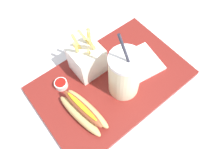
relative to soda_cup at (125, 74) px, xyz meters
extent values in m
cube|color=silver|center=(0.01, -0.04, -0.11)|extent=(2.40, 2.40, 0.02)
cube|color=maroon|center=(0.01, -0.04, -0.09)|extent=(0.46, 0.30, 0.02)
cylinder|color=beige|center=(0.00, 0.00, -0.01)|extent=(0.09, 0.09, 0.14)
cylinder|color=white|center=(0.00, 0.00, 0.07)|extent=(0.09, 0.09, 0.01)
cylinder|color=#262633|center=(0.01, 0.00, 0.12)|extent=(0.03, 0.03, 0.09)
cube|color=white|center=(0.04, -0.12, -0.03)|extent=(0.09, 0.09, 0.10)
cube|color=#E5C660|center=(0.02, -0.11, 0.03)|extent=(0.04, 0.01, 0.08)
cube|color=#E5C660|center=(0.05, -0.14, 0.03)|extent=(0.02, 0.02, 0.08)
cube|color=#E5C660|center=(0.03, -0.10, 0.04)|extent=(0.03, 0.02, 0.09)
cube|color=#E5C660|center=(0.01, -0.14, 0.03)|extent=(0.01, 0.01, 0.07)
cube|color=#E5C660|center=(0.06, -0.12, 0.04)|extent=(0.02, 0.02, 0.08)
cube|color=#E5C660|center=(0.02, -0.13, 0.03)|extent=(0.03, 0.03, 0.08)
cube|color=#E5C660|center=(0.04, -0.10, 0.02)|extent=(0.03, 0.03, 0.06)
cube|color=#E5C660|center=(0.02, -0.13, 0.04)|extent=(0.01, 0.02, 0.07)
ellipsoid|color=tan|center=(0.15, 0.00, -0.06)|extent=(0.05, 0.16, 0.03)
ellipsoid|color=tan|center=(0.12, -0.01, -0.06)|extent=(0.05, 0.16, 0.03)
ellipsoid|color=#994728|center=(0.14, -0.01, -0.03)|extent=(0.04, 0.15, 0.02)
ellipsoid|color=gold|center=(0.14, -0.01, -0.02)|extent=(0.03, 0.11, 0.01)
cylinder|color=white|center=(0.14, -0.12, -0.07)|extent=(0.04, 0.04, 0.02)
cylinder|color=#B2140F|center=(0.14, -0.12, -0.06)|extent=(0.03, 0.03, 0.01)
cube|color=white|center=(-0.10, -0.03, -0.07)|extent=(0.13, 0.13, 0.01)
camera|label=1|loc=(0.21, 0.20, 0.49)|focal=34.03mm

